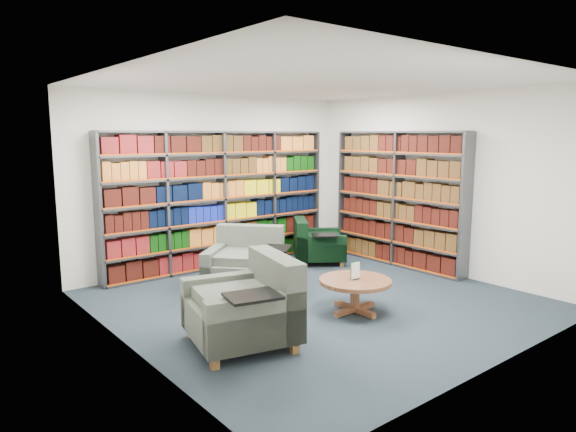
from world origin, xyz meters
TOP-DOWN VIEW (x-y plane):
  - room_shell at (0.00, 0.00)m, footprint 5.02×5.02m
  - bookshelf_back at (0.00, 2.34)m, footprint 4.00×0.28m
  - bookshelf_right at (2.34, 0.60)m, footprint 0.28×2.50m
  - chair_teal_left at (-0.45, 0.98)m, footprint 1.35×1.35m
  - chair_green_right at (1.35, 1.56)m, footprint 1.14×1.16m
  - chair_teal_front at (-1.48, -0.62)m, footprint 1.21×1.30m
  - coffee_table at (0.06, -0.63)m, footprint 0.88×0.88m

SIDE VIEW (x-z plane):
  - chair_green_right at x=1.35m, z-range -0.07..0.67m
  - coffee_table at x=0.06m, z-range 0.02..0.64m
  - chair_teal_left at x=-0.45m, z-range -0.08..0.79m
  - chair_teal_front at x=-1.48m, z-range -0.09..0.83m
  - bookshelf_back at x=0.00m, z-range 0.00..2.20m
  - bookshelf_right at x=2.34m, z-range 0.00..2.20m
  - room_shell at x=0.00m, z-range -0.01..2.81m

